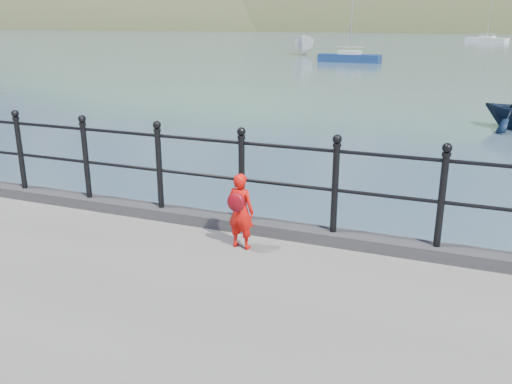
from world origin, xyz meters
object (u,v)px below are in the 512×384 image
at_px(sailboat_deep, 487,40).
at_px(sailboat_port, 350,58).
at_px(railing, 199,164).
at_px(child, 240,210).
at_px(launch_white, 304,45).

distance_m(sailboat_deep, sailboat_port, 53.52).
xyz_separation_m(railing, child, (0.81, -0.54, -0.35)).
bearing_deg(sailboat_deep, child, -67.55).
bearing_deg(child, sailboat_port, -72.81).
xyz_separation_m(railing, sailboat_deep, (4.33, 94.72, -1.48)).
height_order(sailboat_deep, sailboat_port, sailboat_deep).
bearing_deg(launch_white, railing, -86.45).
bearing_deg(sailboat_port, child, -76.21).
height_order(launch_white, sailboat_port, sailboat_port).
height_order(railing, child, railing).
bearing_deg(railing, sailboat_port, 99.69).
relative_size(railing, launch_white, 3.30).
distance_m(railing, sailboat_deep, 94.83).
xyz_separation_m(sailboat_deep, sailboat_port, (-11.58, -52.26, -0.00)).
distance_m(launch_white, sailboat_deep, 47.77).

